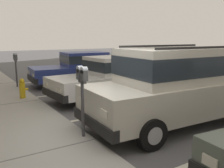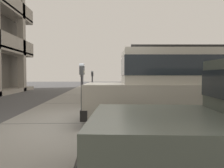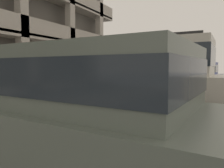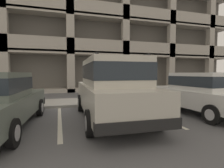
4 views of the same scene
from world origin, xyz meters
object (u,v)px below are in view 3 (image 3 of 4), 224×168
object	(u,v)px
red_sedan	(85,111)
fire_hydrant	(120,84)
blue_coupe	(191,76)
parking_meter_near	(74,69)
silver_suv	(148,76)
dark_hatchback	(177,80)
parking_meter_far	(140,69)

from	to	relation	value
red_sedan	fire_hydrant	size ratio (longest dim) A/B	6.60
blue_coupe	fire_hydrant	xyz separation A→B (m)	(-1.91, 3.16, -0.36)
parking_meter_near	fire_hydrant	world-z (taller)	parking_meter_near
silver_suv	blue_coupe	world-z (taller)	silver_suv
red_sedan	parking_meter_near	bearing A→B (deg)	42.63
blue_coupe	red_sedan	bearing A→B (deg)	-176.36
dark_hatchback	parking_meter_near	bearing A→B (deg)	135.71
blue_coupe	parking_meter_near	bearing A→B (deg)	159.74
red_sedan	parking_meter_far	bearing A→B (deg)	20.34
parking_meter_near	fire_hydrant	size ratio (longest dim) A/B	2.19
parking_meter_far	fire_hydrant	size ratio (longest dim) A/B	2.08
parking_meter_near	fire_hydrant	distance (m)	4.39
silver_suv	parking_meter_near	world-z (taller)	silver_suv
parking_meter_near	parking_meter_far	size ratio (longest dim) A/B	1.05
parking_meter_near	blue_coupe	bearing A→B (deg)	-24.76
blue_coupe	fire_hydrant	distance (m)	3.71
dark_hatchback	fire_hydrant	size ratio (longest dim) A/B	6.55
red_sedan	blue_coupe	size ratio (longest dim) A/B	1.00
silver_suv	fire_hydrant	bearing A→B (deg)	33.91
fire_hydrant	parking_meter_near	bearing A→B (deg)	-176.05
silver_suv	parking_meter_near	bearing A→B (deg)	86.23
red_sedan	parking_meter_far	size ratio (longest dim) A/B	3.17
dark_hatchback	fire_hydrant	bearing A→B (deg)	64.20
red_sedan	blue_coupe	bearing A→B (deg)	4.38
blue_coupe	parking_meter_far	distance (m)	2.93
dark_hatchback	parking_meter_near	distance (m)	4.11
blue_coupe	parking_meter_near	size ratio (longest dim) A/B	3.00
dark_hatchback	parking_meter_far	bearing A→B (deg)	33.86
dark_hatchback	parking_meter_near	xyz separation A→B (m)	(-3.11, 2.66, 0.44)
red_sedan	fire_hydrant	distance (m)	8.43
silver_suv	fire_hydrant	size ratio (longest dim) A/B	6.94
blue_coupe	dark_hatchback	bearing A→B (deg)	-179.29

